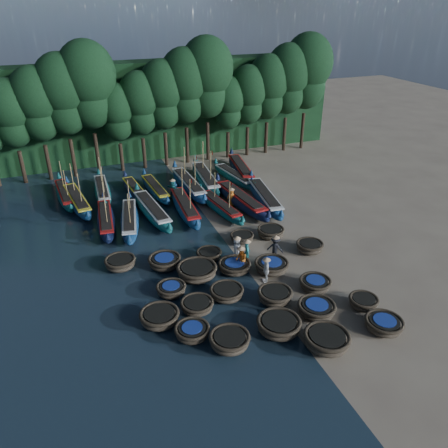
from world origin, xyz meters
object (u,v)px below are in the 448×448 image
object	(u,v)px
coracle_6	(230,340)
coracle_3	(327,340)
coracle_10	(160,317)
long_boat_9	(65,195)
long_boat_5	(185,207)
fisherman_6	(231,197)
long_boat_10	(77,201)
coracle_22	(209,254)
coracle_5	(192,331)
long_boat_16	(234,177)
coracle_23	(242,237)
long_boat_11	(102,191)
coracle_15	(171,289)
long_boat_6	(220,207)
coracle_19	(310,246)
long_boat_14	(189,185)
fisherman_0	(237,248)
coracle_11	(197,305)
coracle_17	(235,266)
coracle_14	(315,283)
coracle_12	(227,292)
long_boat_15	(205,178)
long_boat_13	(155,189)
long_boat_2	(106,220)
fisherman_3	(275,248)
coracle_8	(316,308)
coracle_4	(384,324)
coracle_16	(197,271)
long_boat_7	(241,200)
fisherman_2	(241,258)
long_boat_8	(265,197)
coracle_9	(363,302)
coracle_20	(120,263)
fisherman_4	(266,269)
coracle_18	(272,266)
coracle_7	(279,325)
coracle_21	(165,261)
fisherman_5	(173,189)
long_boat_3	(130,220)
coracle_13	(275,296)

from	to	relation	value
coracle_6	coracle_3	bearing A→B (deg)	-20.95
coracle_10	long_boat_9	xyz separation A→B (m)	(-3.86, 18.81, 0.07)
long_boat_5	fisherman_6	xyz separation A→B (m)	(4.01, -0.16, 0.30)
long_boat_10	coracle_22	bearing A→B (deg)	-65.25
coracle_5	long_boat_16	distance (m)	21.72
coracle_23	long_boat_11	xyz separation A→B (m)	(-8.36, 11.92, 0.16)
coracle_15	long_boat_6	size ratio (longest dim) A/B	0.28
coracle_19	long_boat_16	bearing A→B (deg)	90.09
long_boat_14	fisherman_0	xyz separation A→B (m)	(-0.42, -12.53, 0.33)
coracle_11	coracle_17	world-z (taller)	coracle_17
coracle_14	coracle_19	bearing A→B (deg)	63.40
coracle_12	coracle_22	bearing A→B (deg)	84.35
long_boat_11	long_boat_15	bearing A→B (deg)	-1.74
long_boat_13	coracle_6	bearing A→B (deg)	-96.94
long_boat_2	fisherman_3	xyz separation A→B (m)	(9.98, -9.01, 0.38)
coracle_23	long_boat_10	xyz separation A→B (m)	(-10.62, 10.43, 0.19)
coracle_11	coracle_8	bearing A→B (deg)	-23.82
coracle_11	long_boat_16	world-z (taller)	long_boat_16
coracle_4	coracle_3	bearing A→B (deg)	-179.64
long_boat_13	long_boat_16	size ratio (longest dim) A/B	0.98
coracle_16	long_boat_7	bearing A→B (deg)	52.61
coracle_12	long_boat_7	world-z (taller)	long_boat_7
long_boat_5	long_boat_9	size ratio (longest dim) A/B	1.10
fisherman_2	long_boat_7	bearing A→B (deg)	167.95
coracle_5	long_boat_8	xyz separation A→B (m)	(10.67, 13.59, 0.20)
coracle_9	coracle_22	bearing A→B (deg)	129.04
long_boat_10	coracle_20	bearing A→B (deg)	-88.33
fisherman_4	coracle_18	bearing A→B (deg)	152.08
coracle_12	coracle_4	bearing A→B (deg)	-39.44
coracle_8	coracle_7	bearing A→B (deg)	-168.81
fisherman_0	coracle_6	bearing A→B (deg)	166.63
coracle_21	fisherman_3	bearing A→B (deg)	-13.23
coracle_21	long_boat_7	world-z (taller)	long_boat_7
coracle_9	long_boat_11	size ratio (longest dim) A/B	0.23
coracle_7	coracle_12	size ratio (longest dim) A/B	1.26
long_boat_6	long_boat_14	bearing A→B (deg)	93.59
fisherman_5	fisherman_4	bearing A→B (deg)	157.53
coracle_10	fisherman_0	distance (m)	7.77
coracle_21	long_boat_3	xyz separation A→B (m)	(-1.10, 6.61, 0.10)
coracle_10	fisherman_4	bearing A→B (deg)	12.19
coracle_7	coracle_15	world-z (taller)	coracle_7
coracle_13	long_boat_14	size ratio (longest dim) A/B	0.27
coracle_19	long_boat_3	bearing A→B (deg)	142.90
coracle_6	long_boat_14	size ratio (longest dim) A/B	0.27
long_boat_2	coracle_20	bearing A→B (deg)	-84.68
fisherman_6	coracle_10	bearing A→B (deg)	67.44
coracle_7	coracle_13	size ratio (longest dim) A/B	1.10
coracle_9	coracle_14	size ratio (longest dim) A/B	0.89
coracle_12	long_boat_13	size ratio (longest dim) A/B	0.28
coracle_17	long_boat_14	world-z (taller)	long_boat_14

